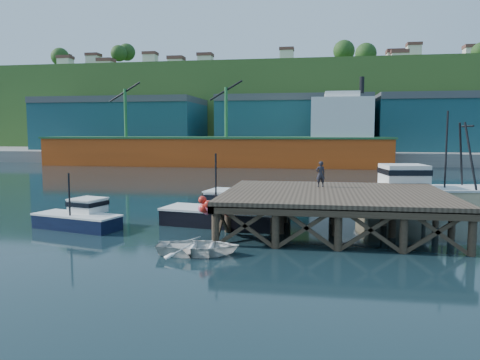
% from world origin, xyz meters
% --- Properties ---
extents(ground, '(300.00, 300.00, 0.00)m').
position_xyz_m(ground, '(0.00, 0.00, 0.00)').
color(ground, black).
rests_on(ground, ground).
extents(wharf, '(12.00, 10.00, 2.62)m').
position_xyz_m(wharf, '(5.50, -0.19, 1.94)').
color(wharf, brown).
rests_on(wharf, ground).
extents(far_quay, '(160.00, 40.00, 2.00)m').
position_xyz_m(far_quay, '(0.00, 70.00, 1.00)').
color(far_quay, gray).
rests_on(far_quay, ground).
extents(warehouse_left, '(32.00, 16.00, 9.00)m').
position_xyz_m(warehouse_left, '(-35.00, 65.00, 6.50)').
color(warehouse_left, '#1A4759').
rests_on(warehouse_left, far_quay).
extents(warehouse_mid, '(28.00, 16.00, 9.00)m').
position_xyz_m(warehouse_mid, '(0.00, 65.00, 6.50)').
color(warehouse_mid, '#1A4759').
rests_on(warehouse_mid, far_quay).
extents(warehouse_right, '(30.00, 16.00, 9.00)m').
position_xyz_m(warehouse_right, '(30.00, 65.00, 6.50)').
color(warehouse_right, '#1A4759').
rests_on(warehouse_right, far_quay).
extents(cargo_ship, '(55.50, 10.00, 13.75)m').
position_xyz_m(cargo_ship, '(-8.46, 48.00, 3.31)').
color(cargo_ship, '#DC4B14').
rests_on(cargo_ship, ground).
extents(hillside, '(220.00, 50.00, 22.00)m').
position_xyz_m(hillside, '(0.00, 100.00, 11.00)').
color(hillside, '#2D511E').
rests_on(hillside, ground).
extents(boat_navy, '(5.35, 3.44, 3.16)m').
position_xyz_m(boat_navy, '(-8.60, -1.93, 0.64)').
color(boat_navy, black).
rests_on(boat_navy, ground).
extents(boat_black, '(7.11, 5.91, 4.19)m').
position_xyz_m(boat_black, '(-0.90, 0.36, 0.77)').
color(boat_black, black).
rests_on(boat_black, ground).
extents(trawler, '(10.52, 5.11, 6.76)m').
position_xyz_m(trawler, '(12.18, 6.50, 1.39)').
color(trawler, beige).
rests_on(trawler, ground).
extents(dinghy, '(3.88, 2.97, 0.75)m').
position_xyz_m(dinghy, '(-0.59, -6.46, 0.37)').
color(dinghy, silver).
rests_on(dinghy, ground).
extents(dockworker, '(0.64, 0.52, 1.53)m').
position_xyz_m(dockworker, '(4.71, 2.11, 2.89)').
color(dockworker, black).
rests_on(dockworker, wharf).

